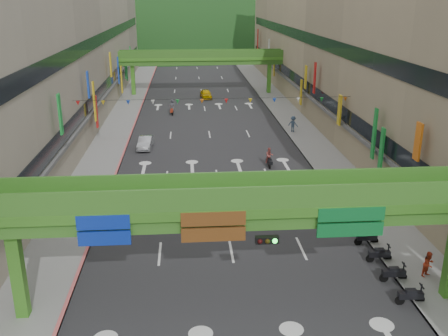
{
  "coord_description": "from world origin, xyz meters",
  "views": [
    {
      "loc": [
        -2.61,
        -15.94,
        15.32
      ],
      "look_at": [
        0.0,
        18.0,
        3.5
      ],
      "focal_mm": 40.0,
      "sensor_mm": 36.0,
      "label": 1
    }
  ],
  "objects_px": {
    "car_yellow": "(206,94)",
    "car_silver": "(145,143)",
    "pedestrian_red": "(428,266)",
    "overpass_near": "(264,220)",
    "scooter_rider_mid": "(269,157)"
  },
  "relations": [
    {
      "from": "overpass_near",
      "to": "scooter_rider_mid",
      "type": "bearing_deg",
      "value": 79.73
    },
    {
      "from": "car_silver",
      "to": "pedestrian_red",
      "type": "height_order",
      "value": "pedestrian_red"
    },
    {
      "from": "car_silver",
      "to": "car_yellow",
      "type": "distance_m",
      "value": 27.65
    },
    {
      "from": "overpass_near",
      "to": "scooter_rider_mid",
      "type": "distance_m",
      "value": 23.43
    },
    {
      "from": "car_silver",
      "to": "car_yellow",
      "type": "xyz_separation_m",
      "value": [
        7.51,
        26.6,
        0.04
      ]
    },
    {
      "from": "overpass_near",
      "to": "car_yellow",
      "type": "relative_size",
      "value": 7.09
    },
    {
      "from": "overpass_near",
      "to": "pedestrian_red",
      "type": "height_order",
      "value": "overpass_near"
    },
    {
      "from": "overpass_near",
      "to": "pedestrian_red",
      "type": "relative_size",
      "value": 18.57
    },
    {
      "from": "car_yellow",
      "to": "pedestrian_red",
      "type": "xyz_separation_m",
      "value": [
        10.37,
        -53.6,
        0.08
      ]
    },
    {
      "from": "car_yellow",
      "to": "car_silver",
      "type": "bearing_deg",
      "value": -110.36
    },
    {
      "from": "car_silver",
      "to": "overpass_near",
      "type": "bearing_deg",
      "value": -71.16
    },
    {
      "from": "pedestrian_red",
      "to": "overpass_near",
      "type": "bearing_deg",
      "value": 165.24
    },
    {
      "from": "car_silver",
      "to": "car_yellow",
      "type": "height_order",
      "value": "car_yellow"
    },
    {
      "from": "car_silver",
      "to": "car_yellow",
      "type": "bearing_deg",
      "value": 78.07
    },
    {
      "from": "scooter_rider_mid",
      "to": "car_silver",
      "type": "relative_size",
      "value": 0.49
    }
  ]
}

